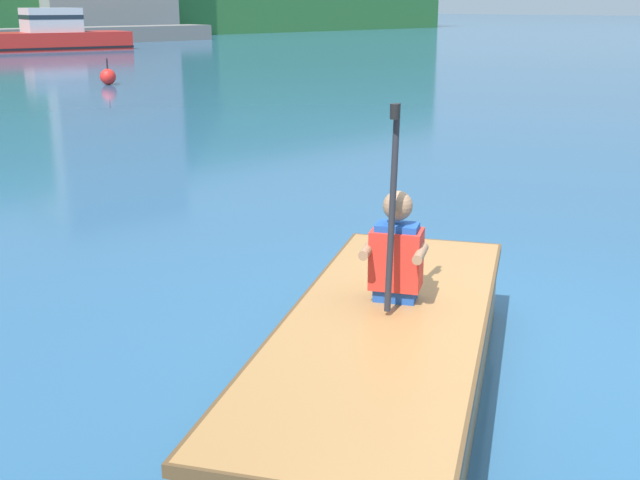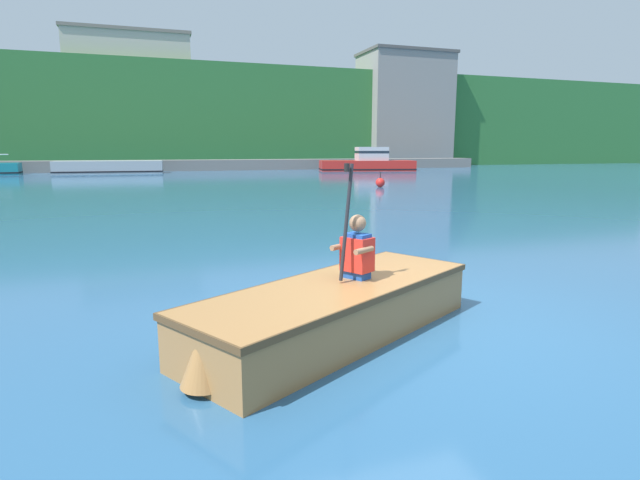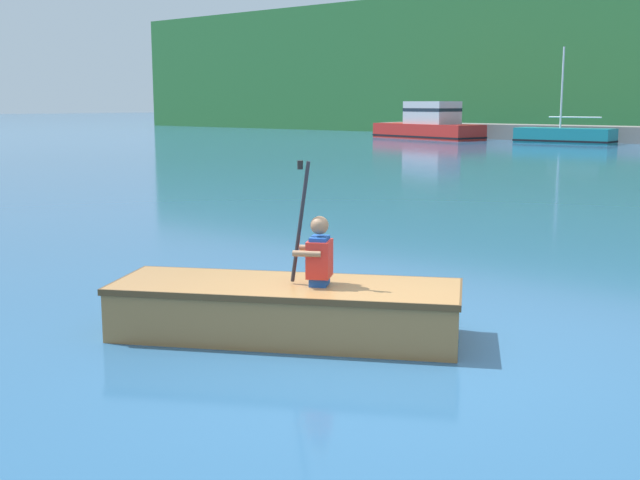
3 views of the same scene
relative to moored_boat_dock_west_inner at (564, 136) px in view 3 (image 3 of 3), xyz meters
The scene contains 5 objects.
ground_plane 39.87m from the moored_boat_dock_west_inner, 68.97° to the right, with size 300.00×300.00×0.00m, color #28567F.
moored_boat_dock_west_inner is the anchor object (origin of this frame).
moored_boat_dock_center_far 8.77m from the moored_boat_dock_west_inner, behind, with size 8.01×4.19×2.29m.
rowboat_foreground 39.49m from the moored_boat_dock_west_inner, 70.39° to the right, with size 3.38×2.56×0.51m.
person_paddler 39.43m from the moored_boat_dock_west_inner, 69.88° to the right, with size 0.44×0.44×1.16m.
Camera 3 is at (3.96, -5.37, 2.19)m, focal length 45.00 mm.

